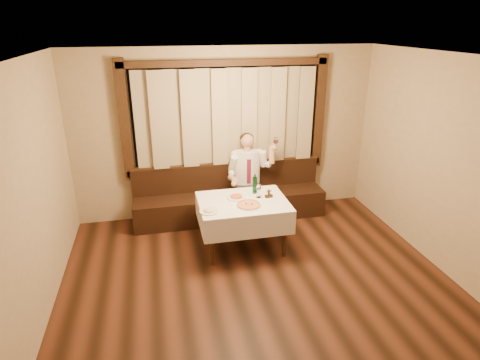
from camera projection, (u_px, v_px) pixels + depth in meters
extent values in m
cube|color=black|center=(276.00, 325.00, 4.47)|extent=(5.00, 6.00, 0.01)
cube|color=silver|center=(288.00, 65.00, 3.43)|extent=(5.00, 6.00, 0.01)
cube|color=tan|center=(226.00, 134.00, 6.67)|extent=(5.00, 0.01, 2.80)
cube|color=tan|center=(4.00, 240.00, 3.45)|extent=(0.01, 6.00, 2.80)
cube|color=black|center=(226.00, 116.00, 6.54)|extent=(3.00, 0.02, 1.60)
cube|color=orange|center=(184.00, 137.00, 6.50)|extent=(0.50, 0.01, 0.40)
cube|color=black|center=(227.00, 166.00, 6.82)|extent=(3.30, 0.12, 0.10)
cube|color=black|center=(226.00, 63.00, 6.19)|extent=(3.30, 0.12, 0.10)
cube|color=black|center=(125.00, 122.00, 6.19)|extent=(0.16, 0.12, 1.90)
cube|color=black|center=(319.00, 112.00, 6.82)|extent=(0.16, 0.12, 1.90)
cube|color=#8A7559|center=(227.00, 118.00, 6.45)|extent=(2.90, 0.08, 1.55)
cube|color=black|center=(230.00, 206.00, 6.81)|extent=(3.20, 0.60, 0.45)
cube|color=black|center=(227.00, 176.00, 6.87)|extent=(3.20, 0.12, 0.45)
cube|color=black|center=(227.00, 163.00, 6.77)|extent=(3.20, 0.14, 0.04)
cylinder|color=black|center=(212.00, 242.00, 5.44)|extent=(0.06, 0.06, 0.71)
cylinder|color=black|center=(285.00, 234.00, 5.64)|extent=(0.06, 0.06, 0.71)
cylinder|color=black|center=(204.00, 218.00, 6.11)|extent=(0.06, 0.06, 0.71)
cylinder|color=black|center=(270.00, 211.00, 6.32)|extent=(0.06, 0.06, 0.71)
cube|color=black|center=(243.00, 203.00, 5.74)|extent=(1.20, 0.90, 0.04)
cube|color=white|center=(243.00, 201.00, 5.73)|extent=(1.26, 0.96, 0.01)
cube|color=white|center=(251.00, 228.00, 5.36)|extent=(1.26, 0.01, 0.35)
cube|color=white|center=(236.00, 199.00, 6.23)|extent=(1.26, 0.01, 0.35)
cube|color=white|center=(200.00, 216.00, 5.67)|extent=(0.01, 0.96, 0.35)
cube|color=white|center=(284.00, 208.00, 5.92)|extent=(0.01, 0.96, 0.35)
cylinder|color=white|center=(249.00, 205.00, 5.57)|extent=(0.35, 0.35, 0.01)
cylinder|color=#C6411D|center=(249.00, 205.00, 5.57)|extent=(0.32, 0.32, 0.01)
torus|color=#C1834A|center=(249.00, 204.00, 5.57)|extent=(0.33, 0.33, 0.02)
sphere|color=black|center=(246.00, 204.00, 5.58)|extent=(0.02, 0.02, 0.02)
sphere|color=black|center=(252.00, 204.00, 5.56)|extent=(0.02, 0.02, 0.02)
cylinder|color=white|center=(236.00, 197.00, 5.82)|extent=(0.28, 0.28, 0.02)
ellipsoid|color=#B8391D|center=(236.00, 194.00, 5.80)|extent=(0.18, 0.18, 0.08)
cylinder|color=white|center=(209.00, 211.00, 5.40)|extent=(0.26, 0.26, 0.02)
ellipsoid|color=beige|center=(209.00, 208.00, 5.38)|extent=(0.16, 0.16, 0.07)
cylinder|color=#0D401F|center=(255.00, 185.00, 5.94)|extent=(0.07, 0.07, 0.25)
cylinder|color=#0D401F|center=(255.00, 176.00, 5.89)|extent=(0.03, 0.03, 0.06)
cylinder|color=silver|center=(255.00, 174.00, 5.87)|extent=(0.03, 0.03, 0.01)
cylinder|color=white|center=(259.00, 197.00, 5.84)|extent=(0.07, 0.07, 0.01)
cylinder|color=white|center=(259.00, 194.00, 5.82)|extent=(0.01, 0.01, 0.11)
ellipsoid|color=white|center=(259.00, 187.00, 5.78)|extent=(0.08, 0.08, 0.09)
cube|color=black|center=(269.00, 196.00, 5.84)|extent=(0.12, 0.07, 0.04)
cube|color=black|center=(269.00, 192.00, 5.82)|extent=(0.02, 0.06, 0.08)
cylinder|color=white|center=(267.00, 194.00, 5.81)|extent=(0.03, 0.03, 0.06)
cylinder|color=silver|center=(267.00, 192.00, 5.80)|extent=(0.03, 0.03, 0.01)
cylinder|color=white|center=(271.00, 193.00, 5.83)|extent=(0.03, 0.03, 0.06)
cylinder|color=silver|center=(271.00, 191.00, 5.82)|extent=(0.03, 0.03, 0.01)
cube|color=black|center=(249.00, 190.00, 6.65)|extent=(0.41, 0.47, 0.17)
cube|color=black|center=(245.00, 214.00, 6.53)|extent=(0.11, 0.12, 0.45)
cube|color=black|center=(259.00, 212.00, 6.58)|extent=(0.11, 0.12, 0.45)
ellipsoid|color=white|center=(247.00, 167.00, 6.65)|extent=(0.43, 0.27, 0.56)
cube|color=maroon|center=(249.00, 171.00, 6.54)|extent=(0.07, 0.01, 0.41)
cylinder|color=tan|center=(247.00, 148.00, 6.53)|extent=(0.10, 0.10, 0.08)
sphere|color=tan|center=(247.00, 140.00, 6.48)|extent=(0.22, 0.22, 0.22)
ellipsoid|color=black|center=(247.00, 138.00, 6.50)|extent=(0.22, 0.22, 0.17)
sphere|color=white|center=(235.00, 155.00, 6.53)|extent=(0.13, 0.13, 0.13)
sphere|color=white|center=(259.00, 153.00, 6.61)|extent=(0.13, 0.13, 0.13)
sphere|color=tan|center=(234.00, 184.00, 6.25)|extent=(0.09, 0.09, 0.09)
sphere|color=tan|center=(275.00, 147.00, 6.44)|extent=(0.10, 0.10, 0.10)
cylinder|color=white|center=(275.00, 145.00, 6.40)|extent=(0.01, 0.01, 0.11)
ellipsoid|color=white|center=(275.00, 140.00, 6.37)|extent=(0.09, 0.09, 0.11)
ellipsoid|color=#4C070F|center=(275.00, 141.00, 6.37)|extent=(0.07, 0.07, 0.06)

